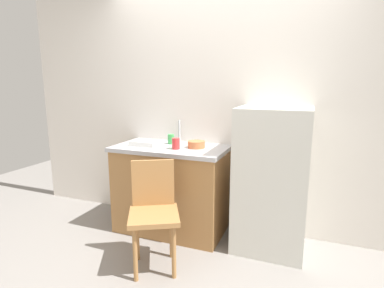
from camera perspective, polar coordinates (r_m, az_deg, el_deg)
The scene contains 11 objects.
ground_plane at distance 2.72m, azimuth -0.78°, elevation -22.85°, with size 8.00×8.00×0.00m, color gray.
back_wall at distance 3.21m, azimuth 5.96°, elevation 7.57°, with size 4.80×0.10×2.64m, color white.
cabinet_base at distance 3.22m, azimuth -3.87°, elevation -8.64°, with size 1.10×0.60×0.86m, color #A87542.
countertop at distance 3.09m, azimuth -3.98°, elevation -0.77°, with size 1.14×0.64×0.04m, color #B7B7BC.
faucet at distance 3.30m, azimuth -2.39°, elevation 2.44°, with size 0.02×0.02×0.24m, color #B7B7BC.
refrigerator at distance 2.89m, azimuth 14.68°, elevation -6.49°, with size 0.63×0.57×1.32m, color silver.
chair at distance 2.60m, azimuth -7.19°, elevation -12.06°, with size 0.54×0.54×0.89m.
dish_tray at distance 3.15m, azimuth -8.73°, elevation 0.18°, with size 0.28×0.20×0.05m, color white.
terracotta_bowl at distance 3.00m, azimuth 0.82°, elevation -0.07°, with size 0.17×0.17×0.07m, color #C67042.
cup_red at distance 2.94m, azimuth -3.05°, elevation 0.08°, with size 0.08×0.08×0.11m, color red.
cup_green at distance 3.21m, azimuth -3.96°, elevation 0.93°, with size 0.07×0.07×0.10m, color green.
Camera 1 is at (0.85, -2.08, 1.53)m, focal length 28.45 mm.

